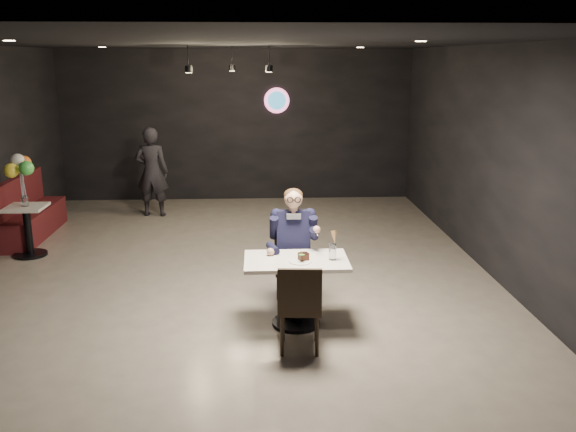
{
  "coord_description": "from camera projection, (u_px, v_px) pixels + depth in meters",
  "views": [
    {
      "loc": [
        0.41,
        -7.82,
        2.82
      ],
      "look_at": [
        0.75,
        -1.09,
        1.07
      ],
      "focal_mm": 38.0,
      "sensor_mm": 36.0,
      "label": 1
    }
  ],
  "objects": [
    {
      "name": "side_table",
      "position": [
        28.0,
        233.0,
        8.88
      ],
      "size": [
        0.54,
        0.54,
        0.68
      ],
      "primitive_type": "cube",
      "color": "white",
      "rests_on": "floor"
    },
    {
      "name": "sundae_glass",
      "position": [
        333.0,
        252.0,
        6.43
      ],
      "size": [
        0.08,
        0.08,
        0.17
      ],
      "primitive_type": "cylinder",
      "color": "silver",
      "rests_on": "main_table"
    },
    {
      "name": "mint_leaf",
      "position": [
        302.0,
        255.0,
        6.32
      ],
      "size": [
        0.06,
        0.04,
        0.01
      ],
      "primitive_type": "ellipsoid",
      "color": "green",
      "rests_on": "cake_slice"
    },
    {
      "name": "floor",
      "position": [
        229.0,
        273.0,
        8.25
      ],
      "size": [
        9.0,
        9.0,
        0.0
      ],
      "primitive_type": "plane",
      "color": "gray",
      "rests_on": "ground"
    },
    {
      "name": "booth_bench",
      "position": [
        31.0,
        207.0,
        9.79
      ],
      "size": [
        0.49,
        1.97,
        0.98
      ],
      "primitive_type": "cube",
      "color": "#450E19",
      "rests_on": "floor"
    },
    {
      "name": "passerby",
      "position": [
        152.0,
        172.0,
        11.05
      ],
      "size": [
        0.62,
        0.43,
        1.63
      ],
      "primitive_type": "imported",
      "rotation": [
        0.0,
        0.0,
        3.07
      ],
      "color": "black",
      "rests_on": "floor"
    },
    {
      "name": "chair_far",
      "position": [
        293.0,
        268.0,
        7.07
      ],
      "size": [
        0.42,
        0.46,
        0.92
      ],
      "primitive_type": "cube",
      "color": "black",
      "rests_on": "floor"
    },
    {
      "name": "chair_near",
      "position": [
        300.0,
        305.0,
        5.99
      ],
      "size": [
        0.45,
        0.49,
        0.92
      ],
      "primitive_type": "cube",
      "rotation": [
        0.0,
        0.0,
        -0.07
      ],
      "color": "black",
      "rests_on": "floor"
    },
    {
      "name": "balloon_vase",
      "position": [
        25.0,
        201.0,
        8.76
      ],
      "size": [
        0.1,
        0.1,
        0.15
      ],
      "primitive_type": "cylinder",
      "color": "silver",
      "rests_on": "side_table"
    },
    {
      "name": "balloon_bunch",
      "position": [
        22.0,
        175.0,
        8.66
      ],
      "size": [
        0.38,
        0.38,
        0.62
      ],
      "primitive_type": "cube",
      "color": "yellow",
      "rests_on": "balloon_vase"
    },
    {
      "name": "wall_sign",
      "position": [
        277.0,
        100.0,
        12.1
      ],
      "size": [
        0.5,
        0.06,
        0.5
      ],
      "primitive_type": null,
      "color": "pink",
      "rests_on": "floor"
    },
    {
      "name": "cake_slice",
      "position": [
        304.0,
        257.0,
        6.39
      ],
      "size": [
        0.12,
        0.11,
        0.07
      ],
      "primitive_type": "cube",
      "rotation": [
        0.0,
        0.0,
        0.35
      ],
      "color": "black",
      "rests_on": "dessert_plate"
    },
    {
      "name": "dessert_plate",
      "position": [
        301.0,
        262.0,
        6.36
      ],
      "size": [
        0.23,
        0.23,
        0.01
      ],
      "primitive_type": "cylinder",
      "color": "white",
      "rests_on": "main_table"
    },
    {
      "name": "main_table",
      "position": [
        296.0,
        292.0,
        6.56
      ],
      "size": [
        1.1,
        0.7,
        0.75
      ],
      "primitive_type": "cube",
      "color": "white",
      "rests_on": "floor"
    },
    {
      "name": "wafer_cone",
      "position": [
        334.0,
        237.0,
        6.38
      ],
      "size": [
        0.08,
        0.08,
        0.14
      ],
      "primitive_type": "cone",
      "rotation": [
        0.0,
        0.0,
        0.26
      ],
      "color": "tan",
      "rests_on": "sundae_glass"
    },
    {
      "name": "seated_man",
      "position": [
        293.0,
        246.0,
        7.0
      ],
      "size": [
        0.6,
        0.8,
        1.44
      ],
      "primitive_type": "cube",
      "color": "black",
      "rests_on": "floor"
    },
    {
      "name": "pendant_lights",
      "position": [
        230.0,
        54.0,
        9.46
      ],
      "size": [
        1.4,
        1.2,
        0.36
      ],
      "primitive_type": "cube",
      "color": "black",
      "rests_on": "floor"
    }
  ]
}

